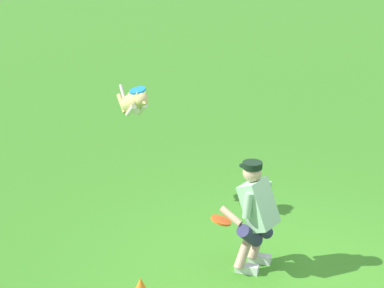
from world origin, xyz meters
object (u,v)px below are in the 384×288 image
(person, at_px, (256,213))
(frisbee_flying, at_px, (138,90))
(frisbee_held, at_px, (221,220))
(dog, at_px, (133,104))

(person, distance_m, frisbee_flying, 2.27)
(person, bearing_deg, frisbee_held, 38.35)
(dog, xyz_separation_m, frisbee_held, (-1.56, 1.23, -0.90))
(person, distance_m, dog, 2.36)
(dog, relative_size, frisbee_flying, 3.61)
(dog, distance_m, frisbee_flying, 0.32)
(frisbee_flying, distance_m, frisbee_held, 2.10)
(dog, distance_m, frisbee_held, 2.18)
(person, xyz_separation_m, frisbee_held, (0.37, 0.12, -0.09))
(person, relative_size, frisbee_held, 5.40)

